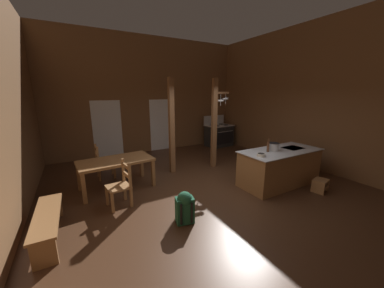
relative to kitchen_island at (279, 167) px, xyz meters
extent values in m
cube|color=#422819|center=(-1.77, 0.47, -0.50)|extent=(8.17, 9.36, 0.10)
cube|color=brown|center=(-1.77, 4.81, 1.74)|extent=(8.17, 0.14, 4.38)
cube|color=brown|center=(1.98, 0.47, 1.74)|extent=(0.14, 9.36, 4.38)
cube|color=white|center=(-3.43, 4.74, 0.57)|extent=(1.00, 0.01, 2.05)
cube|color=white|center=(-1.41, 4.74, 0.57)|extent=(0.84, 0.01, 2.05)
cube|color=olive|center=(0.00, 0.00, -0.01)|extent=(2.11, 0.91, 0.88)
cube|color=#B7BABF|center=(0.00, 0.00, 0.44)|extent=(2.17, 0.97, 0.02)
cube|color=black|center=(0.47, 0.00, 0.45)|extent=(0.52, 0.40, 0.00)
cube|color=black|center=(0.00, 0.43, -0.40)|extent=(2.00, 0.05, 0.10)
cube|color=black|center=(1.09, 4.08, 0.00)|extent=(1.17, 0.86, 0.90)
cube|color=black|center=(1.12, 3.70, -0.03)|extent=(0.93, 0.10, 0.52)
cylinder|color=#B7BABF|center=(1.13, 3.67, 0.25)|extent=(0.82, 0.10, 0.02)
cube|color=#B7BABF|center=(1.09, 4.08, 0.46)|extent=(1.21, 0.90, 0.03)
cube|color=#B7BABF|center=(1.05, 4.44, 0.67)|extent=(1.14, 0.15, 0.40)
cylinder|color=black|center=(1.35, 3.95, 0.48)|extent=(0.22, 0.22, 0.01)
cylinder|color=black|center=(0.85, 3.90, 0.48)|extent=(0.22, 0.22, 0.01)
cylinder|color=black|center=(1.32, 4.25, 0.48)|extent=(0.22, 0.22, 0.01)
cylinder|color=black|center=(0.83, 4.21, 0.48)|extent=(0.22, 0.22, 0.01)
cylinder|color=black|center=(1.45, 3.71, 0.37)|extent=(0.05, 0.03, 0.04)
cylinder|color=black|center=(1.23, 3.69, 0.37)|extent=(0.05, 0.03, 0.04)
cylinder|color=black|center=(1.02, 3.67, 0.37)|extent=(0.05, 0.03, 0.04)
cylinder|color=black|center=(0.80, 3.65, 0.37)|extent=(0.05, 0.03, 0.04)
cube|color=brown|center=(-0.69, 1.96, 0.91)|extent=(0.16, 0.16, 2.73)
cube|color=brown|center=(-0.50, 1.93, 1.86)|extent=(0.54, 0.15, 0.06)
cylinder|color=#B7BABF|center=(-0.49, 1.93, 1.75)|extent=(0.01, 0.01, 0.21)
cylinder|color=#B7BABF|center=(-0.49, 1.93, 1.62)|extent=(0.23, 0.23, 0.04)
cylinder|color=#B7BABF|center=(-0.49, 1.93, 1.54)|extent=(0.02, 0.02, 0.14)
cylinder|color=#B7BABF|center=(-0.32, 1.91, 1.78)|extent=(0.01, 0.01, 0.16)
cylinder|color=#B7BABF|center=(-0.32, 1.91, 1.68)|extent=(0.18, 0.18, 0.04)
cylinder|color=#B7BABF|center=(-0.32, 1.91, 1.60)|extent=(0.02, 0.02, 0.14)
cube|color=brown|center=(-2.05, 2.12, 0.91)|extent=(0.14, 0.14, 2.73)
cube|color=#9E7044|center=(0.50, -0.80, -0.17)|extent=(0.41, 0.35, 0.04)
cube|color=#9E7044|center=(0.34, -0.84, -0.32)|extent=(0.10, 0.28, 0.26)
cube|color=#9E7044|center=(0.65, -0.77, -0.32)|extent=(0.10, 0.28, 0.26)
cube|color=#9E7044|center=(0.50, -0.80, -0.32)|extent=(0.37, 0.34, 0.03)
cube|color=olive|center=(-3.70, 1.76, 0.26)|extent=(1.77, 1.04, 0.06)
cube|color=olive|center=(-4.52, 2.08, -0.11)|extent=(0.09, 0.09, 0.68)
cube|color=olive|center=(-2.95, 2.22, -0.11)|extent=(0.09, 0.09, 0.68)
cube|color=olive|center=(-4.46, 1.31, -0.11)|extent=(0.09, 0.09, 0.68)
cube|color=olive|center=(-2.88, 1.44, -0.11)|extent=(0.09, 0.09, 0.68)
cube|color=#9E7044|center=(-3.85, 2.63, -0.02)|extent=(0.45, 0.45, 0.04)
cube|color=#9E7044|center=(-3.66, 2.83, -0.25)|extent=(0.05, 0.05, 0.41)
cube|color=#9E7044|center=(-3.65, 2.45, -0.25)|extent=(0.05, 0.05, 0.41)
cube|color=#9E7044|center=(-4.04, 2.82, 0.02)|extent=(0.05, 0.05, 0.95)
cube|color=#9E7044|center=(-4.03, 2.44, 0.02)|extent=(0.05, 0.05, 0.95)
cube|color=#9E7044|center=(-4.04, 2.63, 0.39)|extent=(0.04, 0.38, 0.07)
cube|color=#9E7044|center=(-4.04, 2.63, 0.20)|extent=(0.04, 0.38, 0.07)
cube|color=#9E7044|center=(-3.84, 0.85, -0.02)|extent=(0.49, 0.49, 0.04)
cube|color=#9E7044|center=(-4.00, 0.63, -0.25)|extent=(0.06, 0.06, 0.41)
cube|color=#9E7044|center=(-4.05, 1.01, -0.25)|extent=(0.06, 0.06, 0.41)
cube|color=#9E7044|center=(-3.62, 0.68, 0.02)|extent=(0.06, 0.06, 0.95)
cube|color=#9E7044|center=(-3.67, 1.06, 0.02)|extent=(0.06, 0.06, 0.95)
cube|color=#9E7044|center=(-3.65, 0.87, 0.39)|extent=(0.09, 0.38, 0.07)
cube|color=#9E7044|center=(-3.65, 0.87, 0.20)|extent=(0.09, 0.38, 0.07)
cube|color=olive|center=(-5.03, 0.36, -0.03)|extent=(0.38, 1.48, 0.04)
cube|color=olive|center=(-5.04, -0.32, -0.25)|extent=(0.31, 0.06, 0.40)
cube|color=olive|center=(-5.02, 1.03, -0.25)|extent=(0.31, 0.06, 0.40)
cube|color=olive|center=(-5.03, 0.36, -0.33)|extent=(0.08, 1.28, 0.06)
cube|color=#1E5138|center=(-2.91, -0.33, -0.21)|extent=(0.36, 0.28, 0.48)
cube|color=#1E5138|center=(-2.88, -0.20, -0.28)|extent=(0.23, 0.11, 0.17)
cylinder|color=black|center=(-3.03, -0.43, -0.21)|extent=(0.05, 0.05, 0.38)
cylinder|color=black|center=(-2.84, -0.47, -0.21)|extent=(0.05, 0.05, 0.38)
sphere|color=#1E5138|center=(-2.91, -0.33, 0.01)|extent=(0.32, 0.32, 0.27)
cylinder|color=#B7BABF|center=(-0.20, 0.06, 0.55)|extent=(0.25, 0.25, 0.19)
cylinder|color=black|center=(-0.20, 0.06, 0.65)|extent=(0.26, 0.26, 0.01)
cylinder|color=#B7BABF|center=(-0.34, 0.06, 0.60)|extent=(0.05, 0.02, 0.02)
cylinder|color=#B7BABF|center=(-0.06, 0.06, 0.60)|extent=(0.05, 0.02, 0.02)
cylinder|color=silver|center=(-0.85, -0.14, 0.49)|extent=(0.19, 0.19, 0.07)
cylinder|color=black|center=(-0.85, -0.14, 0.52)|extent=(0.15, 0.15, 0.00)
cylinder|color=#56331E|center=(-0.41, 0.06, 0.57)|extent=(0.06, 0.06, 0.23)
cylinder|color=#56331E|center=(-0.41, 0.06, 0.73)|extent=(0.02, 0.02, 0.08)
camera|label=1|loc=(-4.49, -3.42, 1.86)|focal=19.93mm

